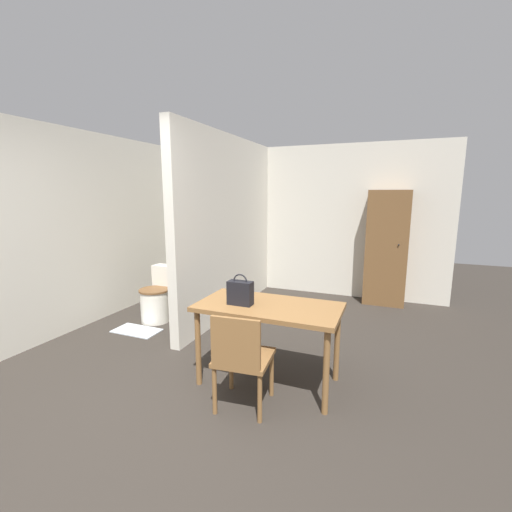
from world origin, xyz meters
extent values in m
plane|color=#2D2823|center=(0.00, 0.00, 0.00)|extent=(16.00, 16.00, 0.00)
cube|color=beige|center=(0.00, 4.24, 1.25)|extent=(5.07, 0.12, 2.50)
cube|color=beige|center=(-2.09, 2.09, 1.25)|extent=(0.12, 5.18, 2.50)
cube|color=beige|center=(-0.51, 2.77, 1.25)|extent=(0.12, 2.81, 2.50)
cube|color=brown|center=(0.67, 1.14, 0.72)|extent=(1.27, 0.66, 0.04)
cylinder|color=brown|center=(0.10, 0.87, 0.35)|extent=(0.05, 0.05, 0.70)
cylinder|color=brown|center=(1.24, 0.87, 0.35)|extent=(0.05, 0.05, 0.70)
cylinder|color=brown|center=(0.10, 1.41, 0.35)|extent=(0.05, 0.05, 0.70)
cylinder|color=brown|center=(1.24, 1.41, 0.35)|extent=(0.05, 0.05, 0.70)
cube|color=brown|center=(0.61, 0.75, 0.41)|extent=(0.47, 0.47, 0.04)
cube|color=brown|center=(0.62, 0.55, 0.62)|extent=(0.39, 0.07, 0.39)
cylinder|color=brown|center=(0.40, 0.92, 0.20)|extent=(0.04, 0.04, 0.40)
cylinder|color=brown|center=(0.77, 0.95, 0.20)|extent=(0.04, 0.04, 0.40)
cylinder|color=brown|center=(0.44, 0.55, 0.20)|extent=(0.04, 0.04, 0.40)
cylinder|color=brown|center=(0.81, 0.58, 0.20)|extent=(0.04, 0.04, 0.40)
cylinder|color=silver|center=(-1.27, 2.01, 0.21)|extent=(0.38, 0.38, 0.43)
cylinder|color=brown|center=(-1.27, 2.01, 0.44)|extent=(0.40, 0.40, 0.02)
cube|color=silver|center=(-1.27, 2.27, 0.58)|extent=(0.34, 0.18, 0.30)
cube|color=black|center=(0.43, 1.06, 0.85)|extent=(0.22, 0.11, 0.21)
torus|color=black|center=(0.43, 1.06, 0.95)|extent=(0.13, 0.01, 0.13)
cube|color=brown|center=(1.57, 3.98, 0.88)|extent=(0.61, 0.35, 1.77)
sphere|color=black|center=(1.74, 3.80, 0.97)|extent=(0.02, 0.02, 0.02)
cube|color=#B2BCC6|center=(-1.27, 1.63, 0.01)|extent=(0.59, 0.32, 0.01)
camera|label=1|loc=(1.65, -1.59, 1.71)|focal=24.00mm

